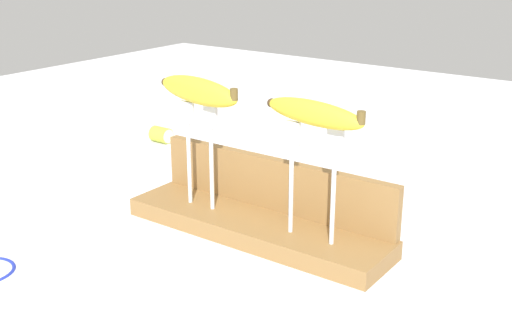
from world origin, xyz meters
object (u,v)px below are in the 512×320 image
Objects in this scene: fork_stand_left at (200,146)px; banana_raised_left at (198,91)px; banana_raised_right at (314,113)px; fork_stand_right at (312,172)px; banana_chunk_near at (161,135)px.

fork_stand_left is 0.91× the size of banana_raised_left.
fork_stand_right is at bearing -10.20° from banana_raised_right.
banana_raised_left reaches higher than fork_stand_left.
banana_raised_left is 1.07× the size of banana_raised_right.
banana_raised_left is 0.22m from banana_raised_right.
banana_raised_right is 3.69× the size of banana_chunk_near.
fork_stand_right is 0.67m from banana_chunk_near.
fork_stand_right is 3.59× the size of banana_chunk_near.
banana_raised_right is at bearing 0.00° from fork_stand_left.
fork_stand_left is 0.09m from banana_raised_left.
banana_raised_right is 0.69m from banana_chunk_near.
banana_raised_right reaches higher than banana_chunk_near.
fork_stand_left reaches higher than banana_chunk_near.
banana_raised_right is at bearing 169.80° from fork_stand_right.
fork_stand_right is at bearing -26.60° from banana_chunk_near.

